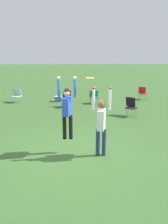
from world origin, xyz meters
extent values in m
plane|color=#3D662D|center=(0.00, 0.00, 0.00)|extent=(120.00, 120.00, 0.00)
cylinder|color=black|center=(-0.31, 0.04, 0.85)|extent=(0.12, 0.12, 0.79)
cylinder|color=black|center=(-0.11, 0.04, 0.85)|extent=(0.12, 0.12, 0.79)
cube|color=blue|center=(-0.21, 0.04, 1.53)|extent=(0.30, 0.48, 0.56)
sphere|color=tan|center=(-0.21, 0.04, 1.94)|extent=(0.21, 0.21, 0.21)
sphere|color=black|center=(-0.21, 0.04, 2.00)|extent=(0.18, 0.18, 0.18)
cylinder|color=blue|center=(-0.46, 0.04, 2.10)|extent=(0.08, 0.08, 0.59)
sphere|color=tan|center=(-0.46, 0.04, 2.40)|extent=(0.10, 0.10, 0.10)
cylinder|color=blue|center=(0.03, 0.04, 2.10)|extent=(0.08, 0.08, 0.59)
sphere|color=tan|center=(0.03, 0.04, 2.40)|extent=(0.10, 0.10, 0.10)
cylinder|color=navy|center=(0.73, -0.21, 0.43)|extent=(0.12, 0.12, 0.87)
cylinder|color=navy|center=(0.93, -0.21, 0.43)|extent=(0.12, 0.12, 0.87)
cube|color=white|center=(0.83, -0.21, 1.17)|extent=(0.29, 0.47, 0.61)
sphere|color=brown|center=(0.83, -0.21, 1.63)|extent=(0.23, 0.23, 0.23)
sphere|color=olive|center=(0.83, -0.21, 1.69)|extent=(0.20, 0.20, 0.20)
cylinder|color=white|center=(0.59, -0.21, 1.81)|extent=(0.08, 0.08, 0.65)
sphere|color=brown|center=(0.59, -0.21, 2.13)|extent=(0.10, 0.10, 0.10)
cylinder|color=white|center=(1.07, -0.21, 1.81)|extent=(0.08, 0.08, 0.65)
sphere|color=brown|center=(1.07, -0.21, 2.13)|extent=(0.10, 0.10, 0.10)
cylinder|color=yellow|center=(0.49, 0.11, 2.39)|extent=(0.26, 0.26, 0.03)
cylinder|color=gray|center=(0.77, 6.90, 0.20)|extent=(0.02, 0.02, 0.40)
cylinder|color=gray|center=(1.22, 6.90, 0.20)|extent=(0.02, 0.02, 0.40)
cylinder|color=gray|center=(0.77, 7.35, 0.20)|extent=(0.02, 0.02, 0.40)
cylinder|color=gray|center=(1.22, 7.35, 0.20)|extent=(0.02, 0.02, 0.40)
cube|color=#1E753D|center=(0.99, 7.12, 0.38)|extent=(0.60, 0.60, 0.04)
cube|color=#1E753D|center=(0.99, 7.37, 0.60)|extent=(0.54, 0.18, 0.41)
cylinder|color=gray|center=(2.53, 3.98, 0.23)|extent=(0.02, 0.02, 0.45)
cylinder|color=gray|center=(2.95, 3.98, 0.23)|extent=(0.02, 0.02, 0.45)
cylinder|color=gray|center=(2.53, 4.40, 0.23)|extent=(0.02, 0.02, 0.45)
cylinder|color=gray|center=(2.95, 4.40, 0.23)|extent=(0.02, 0.02, 0.45)
cube|color=black|center=(2.74, 4.19, 0.44)|extent=(0.69, 0.69, 0.04)
cube|color=black|center=(2.74, 4.42, 0.70)|extent=(0.48, 0.38, 0.49)
cylinder|color=gray|center=(-4.27, 7.26, 0.21)|extent=(0.02, 0.02, 0.42)
cylinder|color=gray|center=(-3.79, 7.26, 0.21)|extent=(0.02, 0.02, 0.42)
cylinder|color=gray|center=(-4.27, 7.74, 0.21)|extent=(0.02, 0.02, 0.42)
cylinder|color=gray|center=(-3.79, 7.74, 0.21)|extent=(0.02, 0.02, 0.42)
cube|color=#8CC6C1|center=(-4.03, 7.50, 0.40)|extent=(0.72, 0.72, 0.04)
cube|color=#8CC6C1|center=(-4.03, 7.76, 0.63)|extent=(0.56, 0.29, 0.43)
cylinder|color=gray|center=(4.24, 8.15, 0.21)|extent=(0.02, 0.02, 0.42)
cylinder|color=gray|center=(4.66, 8.15, 0.21)|extent=(0.02, 0.02, 0.42)
cylinder|color=gray|center=(4.24, 8.57, 0.21)|extent=(0.02, 0.02, 0.42)
cylinder|color=gray|center=(4.66, 8.57, 0.21)|extent=(0.02, 0.02, 0.42)
cube|color=#B21E23|center=(4.45, 8.36, 0.40)|extent=(0.66, 0.66, 0.04)
cube|color=#B21E23|center=(4.45, 8.59, 0.64)|extent=(0.49, 0.32, 0.44)
cylinder|color=gray|center=(-0.89, 5.95, 0.22)|extent=(0.02, 0.02, 0.44)
cylinder|color=gray|center=(-0.45, 5.95, 0.22)|extent=(0.02, 0.02, 0.44)
cylinder|color=gray|center=(-0.89, 6.39, 0.22)|extent=(0.02, 0.02, 0.44)
cylinder|color=gray|center=(-0.45, 6.39, 0.22)|extent=(0.02, 0.02, 0.44)
cube|color=black|center=(-0.67, 6.17, 0.42)|extent=(0.70, 0.70, 0.04)
cube|color=black|center=(-0.67, 6.41, 0.68)|extent=(0.51, 0.35, 0.49)
cube|color=#336BB7|center=(-1.35, 7.77, 0.16)|extent=(0.42, 0.37, 0.33)
cube|color=silver|center=(-1.35, 7.77, 0.34)|extent=(0.43, 0.38, 0.02)
camera|label=1|loc=(0.26, -6.50, 3.11)|focal=35.00mm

